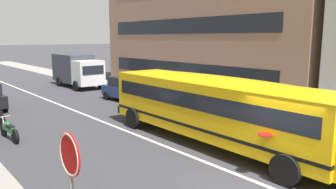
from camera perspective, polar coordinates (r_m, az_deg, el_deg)
ground_plane at (r=10.38m, az=16.94°, el=-15.04°), size 400.00×400.00×0.00m
lane_centreline at (r=10.38m, az=16.94°, el=-15.03°), size 110.00×0.16×0.01m
school_bus at (r=13.21m, az=8.59°, el=-1.83°), size 12.43×3.02×2.77m
parked_car_dark_blue_near_corner at (r=22.66m, az=-7.13°, el=1.00°), size 3.98×2.04×1.64m
box_truck at (r=29.98m, az=-15.50°, el=4.21°), size 6.05×2.48×2.82m
motorcycle_by_crossing at (r=15.52m, az=-25.78°, el=-5.58°), size 2.00×0.56×0.94m
stop_sign_post at (r=5.38m, az=-16.51°, el=-13.09°), size 0.70×0.07×2.90m
apartment_block_far_left at (r=28.28m, az=9.34°, el=14.49°), size 20.22×9.53×13.30m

